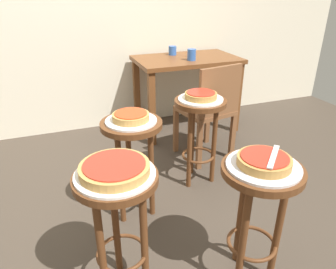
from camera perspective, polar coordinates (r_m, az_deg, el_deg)
The scene contains 19 objects.
ground_plane at distance 2.18m, azimuth -5.99°, elevation -14.76°, with size 6.00×6.00×0.00m, color #42382D.
stool_foreground at distance 1.56m, azimuth 16.12°, elevation -11.33°, with size 0.37×0.37×0.67m.
serving_plate_foreground at distance 1.47m, azimuth 16.99°, elevation -5.56°, with size 0.33×0.33×0.01m, color silver.
pizza_foreground at distance 1.45m, azimuth 17.13°, elevation -4.60°, with size 0.24×0.24×0.05m.
stool_middle at distance 1.47m, azimuth -9.10°, elevation -13.17°, with size 0.37×0.37×0.67m.
serving_plate_middle at distance 1.37m, azimuth -9.63°, elevation -7.14°, with size 0.35×0.35×0.01m, color white.
pizza_middle at distance 1.35m, azimuth -9.72°, elevation -6.13°, with size 0.30×0.30×0.05m.
stool_leftside at distance 1.95m, azimuth -6.48°, elevation -2.46°, with size 0.37×0.37×0.67m.
serving_plate_leftside at distance 1.88m, azimuth -6.75°, elevation 2.49°, with size 0.31×0.31×0.01m, color silver.
pizza_leftside at distance 1.86m, azimuth -6.79°, elevation 3.30°, with size 0.22×0.22×0.05m.
stool_rear at distance 2.31m, azimuth 5.77°, elevation 2.14°, with size 0.37×0.37×0.67m.
serving_plate_rear at distance 2.24m, azimuth 5.98°, elevation 6.45°, with size 0.32×0.32×0.01m, color white.
pizza_rear at distance 2.23m, azimuth 6.01°, elevation 7.14°, with size 0.23×0.23×0.05m.
dining_table at distance 3.23m, azimuth 3.39°, elevation 11.58°, with size 1.02×0.62×0.76m.
cup_near_edge at distance 3.07m, azimuth 4.33°, elevation 14.32°, with size 0.08×0.08×0.11m, color #3360B2.
cup_far_edge at distance 3.31m, azimuth 0.82°, elevation 15.08°, with size 0.08×0.08×0.09m, color #3360B2.
condiment_shaker at distance 3.22m, azimuth 4.32°, elevation 14.54°, with size 0.04×0.04×0.07m, color white.
wooden_chair at distance 2.67m, azimuth 7.64°, elevation 4.67°, with size 0.47×0.47×0.85m.
pizza_server_knife at distance 1.44m, azimuth 18.69°, elevation -3.81°, with size 0.22×0.02×0.01m, color silver.
Camera 1 is at (-0.38, -1.63, 1.41)m, focal length 33.41 mm.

